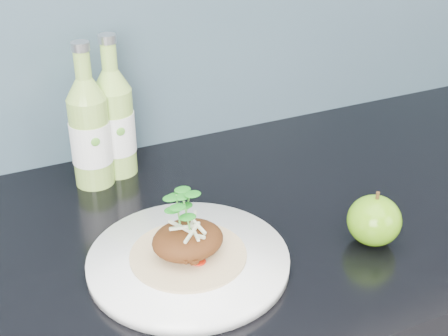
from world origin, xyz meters
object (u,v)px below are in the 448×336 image
Objects in this scene: dinner_plate at (188,261)px; green_apple at (374,220)px; cider_bottle_left at (90,133)px; cider_bottle_right at (115,123)px.

dinner_plate is 4.03× the size of green_apple.
cider_bottle_left is 0.05m from cider_bottle_right.
cider_bottle_right is (-0.01, 0.29, 0.08)m from dinner_plate.
cider_bottle_right is at bearing 10.93° from cider_bottle_left.
green_apple is 0.44m from cider_bottle_right.
green_apple is at bearing -59.45° from cider_bottle_right.
cider_bottle_right is at bearing 127.10° from green_apple.
cider_bottle_right is at bearing 91.72° from dinner_plate.
cider_bottle_left is at bearing 133.25° from green_apple.
green_apple reaches higher than dinner_plate.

